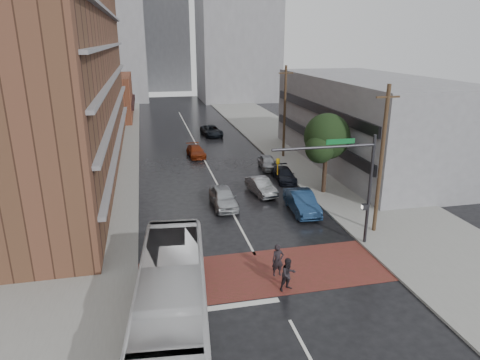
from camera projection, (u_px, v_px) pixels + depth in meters
name	position (u px, v px, depth m)	size (l,w,h in m)	color
ground	(266.00, 277.00, 23.86)	(160.00, 160.00, 0.00)	black
crosswalk	(264.00, 272.00, 24.33)	(14.00, 5.00, 0.02)	maroon
sidewalk_west	(95.00, 165.00, 44.63)	(9.00, 90.00, 0.15)	gray
sidewalk_east	(303.00, 153.00, 49.38)	(9.00, 90.00, 0.15)	gray
apartment_block	(49.00, 23.00, 38.82)	(10.00, 44.00, 28.00)	brown
storefront_west	(107.00, 97.00, 70.33)	(8.00, 16.00, 7.00)	brown
building_east	(367.00, 121.00, 44.39)	(11.00, 26.00, 9.00)	gray
distant_tower_west	(99.00, 22.00, 88.23)	(18.00, 16.00, 32.00)	gray
distant_tower_east	(237.00, 11.00, 87.82)	(16.00, 14.00, 36.00)	gray
distant_tower_center	(164.00, 41.00, 108.13)	(12.00, 10.00, 24.00)	gray
street_tree	(327.00, 139.00, 35.29)	(4.20, 4.10, 6.90)	#332319
signal_mast	(349.00, 176.00, 25.90)	(6.50, 0.30, 7.20)	#2D2D33
utility_pole_near	(381.00, 160.00, 27.77)	(1.60, 0.26, 10.00)	#473321
utility_pole_far	(285.00, 111.00, 46.31)	(1.60, 0.26, 10.00)	#473321
transit_bus	(172.00, 305.00, 18.42)	(2.90, 12.40, 3.45)	silver
pedestrian_a	(278.00, 260.00, 23.70)	(0.69, 0.45, 1.88)	black
pedestrian_b	(288.00, 274.00, 22.34)	(0.89, 0.69, 1.83)	black
car_travel_a	(223.00, 197.00, 33.57)	(1.84, 4.56, 1.55)	#ACAFB4
car_travel_b	(261.00, 186.00, 36.39)	(1.44, 4.14, 1.36)	#9EA1A5
car_travel_c	(196.00, 151.00, 48.02)	(1.71, 4.20, 1.22)	maroon
suv_travel	(212.00, 131.00, 58.31)	(2.30, 4.99, 1.39)	black
car_parked_near	(302.00, 202.00, 32.53)	(1.71, 4.89, 1.61)	navy
car_parked_mid	(284.00, 175.00, 39.81)	(1.66, 4.07, 1.18)	black
car_parked_far	(268.00, 162.00, 43.50)	(1.58, 3.93, 1.34)	#929499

